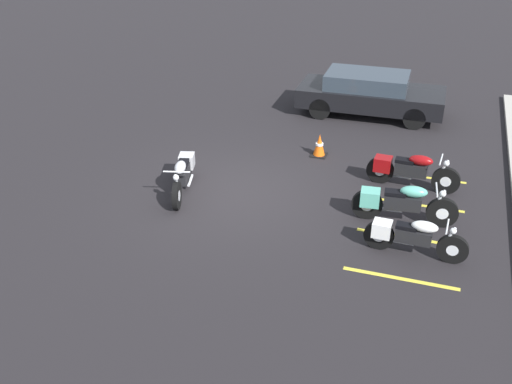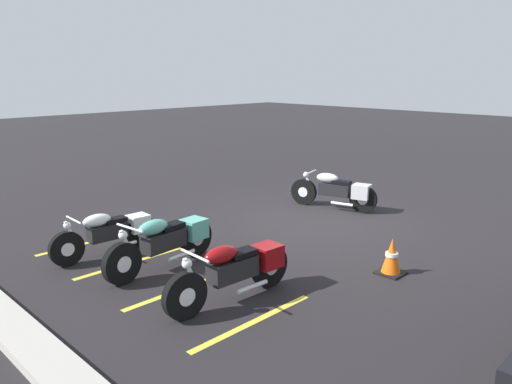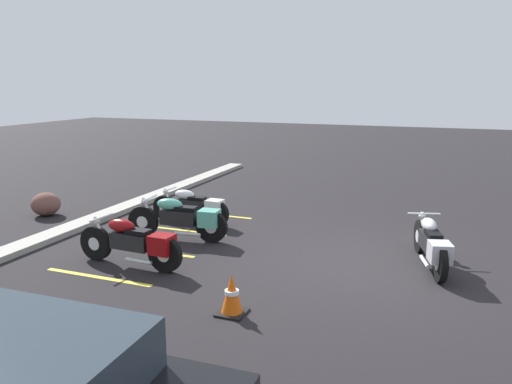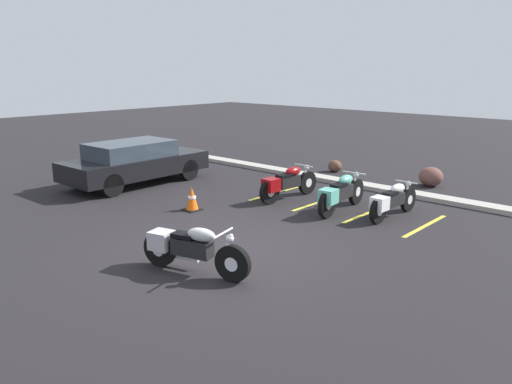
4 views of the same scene
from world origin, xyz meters
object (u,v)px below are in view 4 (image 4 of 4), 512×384
landscape_rock_1 (431,177)px  traffic_cone (192,199)px  parked_bike_0 (286,183)px  landscape_rock_0 (335,166)px  parked_bike_2 (392,201)px  car_black (135,162)px  motorcycle_silver_featured (189,248)px  parked_bike_1 (340,193)px

landscape_rock_1 → traffic_cone: bearing=-116.9°
parked_bike_0 → landscape_rock_0: (-1.08, 3.93, -0.25)m
parked_bike_2 → landscape_rock_1: (-0.68, 3.73, -0.13)m
parked_bike_0 → landscape_rock_1: parked_bike_0 is taller
parked_bike_0 → landscape_rock_0: parked_bike_0 is taller
parked_bike_2 → traffic_cone: size_ratio=3.34×
car_black → traffic_cone: bearing=-103.2°
parked_bike_0 → traffic_cone: bearing=158.4°
landscape_rock_0 → motorcycle_silver_featured: bearing=-71.7°
parked_bike_0 → parked_bike_2: (2.86, 0.34, -0.04)m
parked_bike_2 → car_black: (-7.38, -1.97, 0.27)m
car_black → landscape_rock_0: car_black is taller
parked_bike_1 → traffic_cone: size_ratio=3.72×
landscape_rock_0 → landscape_rock_1: size_ratio=0.69×
parked_bike_0 → parked_bike_2: bearing=-80.3°
parked_bike_2 → car_black: size_ratio=0.45×
parked_bike_0 → parked_bike_1: bearing=-87.5°
traffic_cone → car_black: bearing=168.1°
parked_bike_2 → motorcycle_silver_featured: bearing=170.8°
traffic_cone → parked_bike_0: bearing=65.5°
motorcycle_silver_featured → car_black: size_ratio=0.47×
parked_bike_1 → landscape_rock_0: bearing=29.2°
parked_bike_2 → landscape_rock_1: 3.79m
car_black → parked_bike_2: bearing=-76.4°
parked_bike_0 → landscape_rock_1: size_ratio=3.10×
motorcycle_silver_featured → landscape_rock_0: (-2.92, 8.82, -0.24)m
motorcycle_silver_featured → parked_bike_2: (1.03, 5.23, -0.03)m
parked_bike_1 → parked_bike_0: bearing=83.8°
motorcycle_silver_featured → parked_bike_2: motorcycle_silver_featured is taller
car_black → landscape_rock_1: bearing=-50.9°
parked_bike_1 → parked_bike_2: bearing=-79.3°
car_black → traffic_cone: car_black is taller
motorcycle_silver_featured → traffic_cone: bearing=123.6°
motorcycle_silver_featured → parked_bike_0: bearing=95.2°
parked_bike_2 → landscape_rock_1: bearing=12.2°
motorcycle_silver_featured → traffic_cone: 3.86m
landscape_rock_1 → parked_bike_0: bearing=-118.2°
parked_bike_1 → landscape_rock_1: 4.12m
landscape_rock_0 → traffic_cone: 6.29m
motorcycle_silver_featured → parked_bike_2: 5.33m
motorcycle_silver_featured → parked_bike_1: bearing=76.5°
parked_bike_1 → car_black: (-6.19, -1.62, 0.22)m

